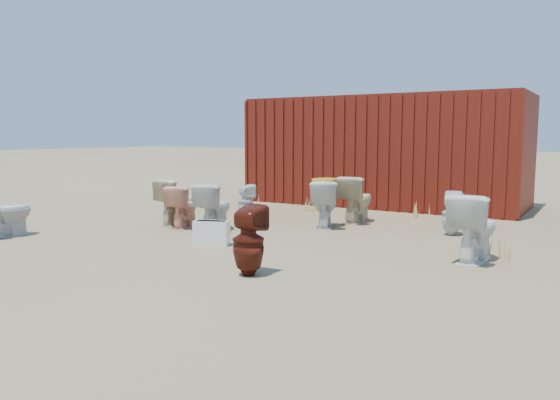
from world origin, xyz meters
The scene contains 22 objects.
ground centered at (0.00, 0.00, 0.00)m, with size 100.00×100.00×0.00m, color brown.
shipping_container centered at (0.00, 5.20, 1.20)m, with size 6.00×2.40×2.40m, color #55110E.
toilet_front_a centered at (-3.53, -1.76, 0.40)m, with size 0.45×0.79×0.80m, color silver.
toilet_front_pink centered at (-1.77, 0.34, 0.36)m, with size 0.40×0.70×0.72m, color #F9AB90.
toilet_front_c centered at (-1.09, 0.32, 0.39)m, with size 0.44×0.77×0.79m, color silver.
toilet_front_maroon centered at (1.01, -1.73, 0.39)m, with size 0.35×0.36×0.79m, color #51180D.
toilet_front_e centered at (3.00, 0.30, 0.43)m, with size 0.48×0.83×0.85m, color white.
toilet_back_a centered at (-1.36, 1.61, 0.33)m, with size 0.29×0.30×0.65m, color silver.
toilet_back_beige_left centered at (-2.00, 0.49, 0.41)m, with size 0.46×0.80×0.82m, color beige.
toilet_back_beige_right centered at (0.54, 2.35, 0.42)m, with size 0.47×0.82×0.84m, color beige.
toilet_back_yellowlid centered at (0.27, 1.60, 0.40)m, with size 0.45×0.79×0.80m, color white.
toilet_back_e centered at (2.33, 1.95, 0.34)m, with size 0.31×0.32×0.69m, color silver.
yellow_lid centered at (0.27, 1.60, 0.82)m, with size 0.41×0.51×0.03m, color gold.
loose_tank centered at (-0.41, -0.61, 0.17)m, with size 0.50×0.20×0.35m, color white.
loose_lid_near centered at (-1.25, 0.65, 0.01)m, with size 0.38×0.49×0.02m, color tan.
loose_lid_far centered at (-0.76, 0.72, 0.01)m, with size 0.36×0.47×0.02m, color #C1AB8C.
weed_clump_a centered at (-2.01, 2.76, 0.17)m, with size 0.36×0.36×0.34m, color tan.
weed_clump_b centered at (0.34, 2.55, 0.14)m, with size 0.32×0.32×0.29m, color tan.
weed_clump_c centered at (2.23, 3.16, 0.17)m, with size 0.36×0.36×0.34m, color tan.
weed_clump_d centered at (-0.84, 3.15, 0.15)m, with size 0.30×0.30×0.29m, color tan.
weed_clump_e centered at (1.31, 3.50, 0.15)m, with size 0.34×0.34×0.30m, color tan.
weed_clump_f centered at (3.26, 0.59, 0.13)m, with size 0.28×0.28×0.25m, color tan.
Camera 1 is at (4.41, -6.64, 1.56)m, focal length 35.00 mm.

